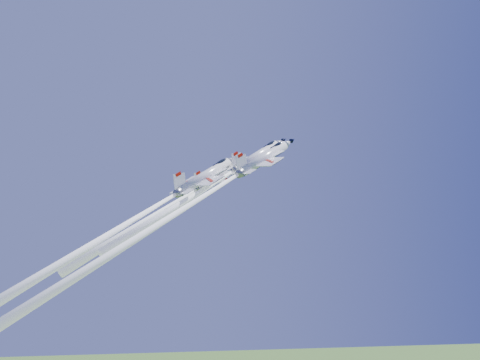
{
  "coord_description": "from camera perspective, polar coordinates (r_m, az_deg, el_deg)",
  "views": [
    {
      "loc": [
        -12.8,
        -107.65,
        94.97
      ],
      "look_at": [
        0.0,
        0.0,
        103.87
      ],
      "focal_mm": 40.0,
      "sensor_mm": 36.0,
      "label": 1
    }
  ],
  "objects": [
    {
      "name": "jet_right",
      "position": [
        93.97,
        -7.45,
        -3.95
      ],
      "size": [
        45.49,
        30.72,
        49.34
      ],
      "rotation": [
        0.51,
        0.06,
        -0.99
      ],
      "color": "silver"
    },
    {
      "name": "jet_lead",
      "position": [
        102.94,
        -3.17,
        -0.59
      ],
      "size": [
        31.62,
        21.3,
        31.34
      ],
      "rotation": [
        0.51,
        0.06,
        -0.99
      ],
      "color": "silver"
    },
    {
      "name": "jet_left",
      "position": [
        108.24,
        -7.28,
        -2.62
      ],
      "size": [
        31.79,
        21.41,
        31.56
      ],
      "rotation": [
        0.51,
        0.06,
        -0.99
      ],
      "color": "silver"
    },
    {
      "name": "jet_slot",
      "position": [
        95.41,
        -12.27,
        -4.75
      ],
      "size": [
        39.77,
        26.82,
        40.69
      ],
      "rotation": [
        0.51,
        0.06,
        -0.99
      ],
      "color": "silver"
    }
  ]
}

